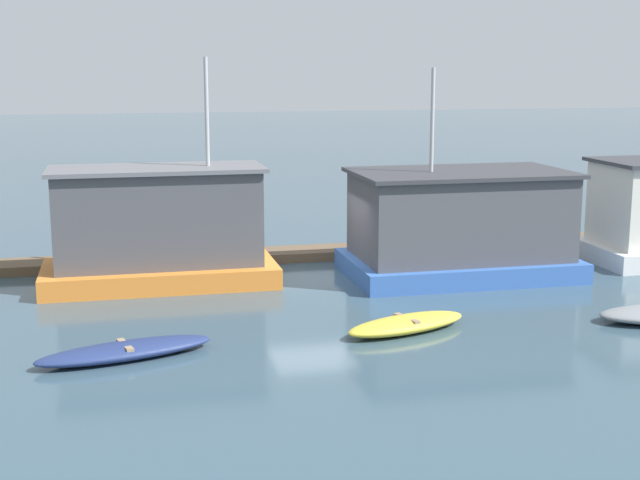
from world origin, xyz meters
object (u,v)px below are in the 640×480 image
object	(u,v)px
houseboat_orange	(159,230)
dinghy_yellow	(407,324)
houseboat_blue	(459,226)
dinghy_navy	(125,351)

from	to	relation	value
houseboat_orange	dinghy_yellow	distance (m)	8.49
houseboat_blue	houseboat_orange	bearing A→B (deg)	173.86
houseboat_blue	dinghy_yellow	bearing A→B (deg)	-122.91
dinghy_navy	houseboat_orange	bearing A→B (deg)	80.67
dinghy_navy	dinghy_yellow	world-z (taller)	dinghy_yellow
houseboat_blue	dinghy_navy	distance (m)	11.74
houseboat_blue	dinghy_navy	xyz separation A→B (m)	(-10.09, -5.83, -1.37)
dinghy_navy	dinghy_yellow	size ratio (longest dim) A/B	1.17
houseboat_orange	dinghy_navy	bearing A→B (deg)	-99.33
dinghy_yellow	houseboat_orange	bearing A→B (deg)	131.51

